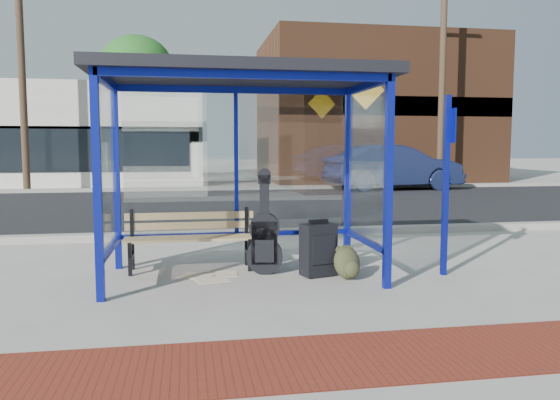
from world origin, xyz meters
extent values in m
plane|color=#B2ADA0|center=(0.00, 0.00, 0.00)|extent=(120.00, 120.00, 0.00)
cube|color=maroon|center=(0.00, -2.60, 0.01)|extent=(60.00, 1.00, 0.01)
cube|color=gray|center=(0.00, 2.90, 0.06)|extent=(60.00, 0.25, 0.12)
cube|color=black|center=(0.00, 8.00, 0.00)|extent=(60.00, 10.00, 0.00)
cube|color=gray|center=(0.00, 13.10, 0.06)|extent=(60.00, 0.25, 0.12)
cube|color=#B2ADA0|center=(0.00, 15.00, 0.00)|extent=(60.00, 4.00, 0.01)
cube|color=#0D1896|center=(-1.50, -0.75, 1.15)|extent=(0.08, 0.08, 2.30)
cube|color=#0D1896|center=(1.50, -0.75, 1.15)|extent=(0.08, 0.08, 2.30)
cube|color=#0D1896|center=(-1.50, 0.75, 1.15)|extent=(0.08, 0.08, 2.30)
cube|color=#0D1896|center=(1.50, 0.75, 1.15)|extent=(0.08, 0.08, 2.30)
cube|color=#0D1896|center=(0.00, 0.75, 2.26)|extent=(3.00, 0.08, 0.08)
cube|color=#0D1896|center=(0.00, -0.75, 2.26)|extent=(3.00, 0.08, 0.08)
cube|color=#0D1896|center=(-1.50, 0.00, 2.26)|extent=(0.08, 1.50, 0.08)
cube|color=#0D1896|center=(1.50, 0.00, 2.26)|extent=(0.08, 1.50, 0.08)
cube|color=#0D1896|center=(0.00, 0.75, 0.40)|extent=(3.00, 0.08, 0.06)
cube|color=#0D1896|center=(-1.50, 0.00, 0.40)|extent=(0.08, 1.50, 0.06)
cube|color=#0D1896|center=(1.50, 0.00, 0.40)|extent=(0.08, 1.50, 0.06)
cube|color=#0D1896|center=(0.00, 0.75, 1.35)|extent=(0.05, 0.05, 1.90)
cube|color=silver|center=(0.00, 0.75, 1.31)|extent=(2.84, 0.01, 1.82)
cube|color=silver|center=(-1.50, 0.00, 1.31)|extent=(0.02, 1.34, 1.82)
cube|color=silver|center=(1.50, 0.00, 1.31)|extent=(0.02, 1.34, 1.82)
cube|color=black|center=(0.00, 0.00, 2.36)|extent=(3.30, 1.80, 0.12)
cube|color=#59331E|center=(8.00, 18.50, 3.20)|extent=(10.00, 7.00, 6.40)
cube|color=black|center=(8.00, 15.05, 3.20)|extent=(10.00, 0.10, 0.80)
cube|color=yellow|center=(6.50, 14.95, 3.80)|extent=(1.56, 0.06, 1.56)
cylinder|color=#4C3826|center=(-3.00, 22.00, 2.50)|extent=(0.36, 0.36, 5.00)
ellipsoid|color=#17531C|center=(-3.00, 22.00, 5.50)|extent=(3.60, 3.60, 3.06)
cylinder|color=#4C3826|center=(12.50, 22.00, 2.50)|extent=(0.36, 0.36, 5.00)
ellipsoid|color=#17531C|center=(12.50, 22.00, 5.50)|extent=(3.60, 3.60, 3.06)
cylinder|color=#4C3826|center=(-6.00, 13.40, 4.00)|extent=(0.24, 0.24, 8.00)
cylinder|color=#4C3826|center=(9.00, 13.40, 4.00)|extent=(0.24, 0.24, 8.00)
cube|color=black|center=(-1.32, 0.31, 0.20)|extent=(0.05, 0.05, 0.40)
cube|color=black|center=(-1.32, 0.66, 0.38)|extent=(0.05, 0.05, 0.76)
cube|color=black|center=(-1.32, 0.48, 0.20)|extent=(0.05, 0.36, 0.04)
cube|color=black|center=(0.12, 0.32, 0.20)|extent=(0.05, 0.05, 0.40)
cube|color=black|center=(0.12, 0.67, 0.38)|extent=(0.05, 0.05, 0.76)
cube|color=black|center=(0.12, 0.49, 0.20)|extent=(0.05, 0.36, 0.04)
cube|color=tan|center=(-0.60, 0.34, 0.40)|extent=(1.62, 0.09, 0.03)
cube|color=tan|center=(-0.60, 0.44, 0.40)|extent=(1.62, 0.09, 0.03)
cube|color=tan|center=(-0.60, 0.54, 0.40)|extent=(1.62, 0.09, 0.03)
cube|color=tan|center=(-0.60, 0.64, 0.40)|extent=(1.62, 0.09, 0.03)
cube|color=tan|center=(-0.60, 0.67, 0.54)|extent=(1.62, 0.04, 0.09)
cube|color=tan|center=(-0.60, 0.67, 0.67)|extent=(1.62, 0.04, 0.09)
cylinder|color=black|center=(0.28, 0.14, 0.22)|extent=(0.45, 0.19, 0.44)
cylinder|color=black|center=(0.28, 0.14, 0.57)|extent=(0.38, 0.18, 0.37)
cube|color=black|center=(0.28, 0.14, 0.39)|extent=(0.33, 0.17, 0.52)
cube|color=black|center=(0.28, 0.14, 0.92)|extent=(0.13, 0.12, 0.52)
cube|color=black|center=(0.28, 0.14, 1.15)|extent=(0.17, 0.13, 0.10)
cube|color=black|center=(0.90, -0.07, 0.32)|extent=(0.45, 0.35, 0.62)
cylinder|color=black|center=(0.76, -0.11, 0.03)|extent=(0.12, 0.23, 0.06)
cylinder|color=black|center=(1.04, -0.03, 0.03)|extent=(0.12, 0.23, 0.06)
cube|color=black|center=(0.90, -0.07, 0.66)|extent=(0.25, 0.11, 0.04)
cube|color=black|center=(0.93, -0.19, 0.34)|extent=(0.31, 0.10, 0.34)
ellipsoid|color=#30331C|center=(1.19, -0.27, 0.19)|extent=(0.38, 0.31, 0.39)
ellipsoid|color=#30331C|center=(1.22, -0.39, 0.14)|extent=(0.22, 0.18, 0.20)
cube|color=#30331C|center=(1.19, -0.25, 0.38)|extent=(0.11, 0.07, 0.03)
cube|color=navy|center=(2.40, -0.27, 1.07)|extent=(0.07, 0.07, 2.14)
cube|color=navy|center=(2.44, -0.27, 1.79)|extent=(0.03, 0.27, 0.40)
cube|color=white|center=(-0.54, 0.16, 0.00)|extent=(0.48, 0.45, 0.01)
cube|color=white|center=(-0.36, -0.08, 0.00)|extent=(0.43, 0.37, 0.01)
cube|color=white|center=(-0.18, 0.20, 0.00)|extent=(0.28, 0.35, 0.01)
imported|color=#1B244C|center=(6.70, 12.32, 0.80)|extent=(5.02, 2.19, 1.60)
cylinder|color=#AB0C10|center=(9.85, 13.65, 0.26)|extent=(0.18, 0.18, 0.53)
sphere|color=#AB0C10|center=(9.85, 13.65, 0.56)|extent=(0.19, 0.19, 0.19)
cylinder|color=#AB0C10|center=(9.85, 13.65, 0.35)|extent=(0.29, 0.12, 0.09)
camera|label=1|loc=(-0.63, -6.30, 1.54)|focal=35.00mm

